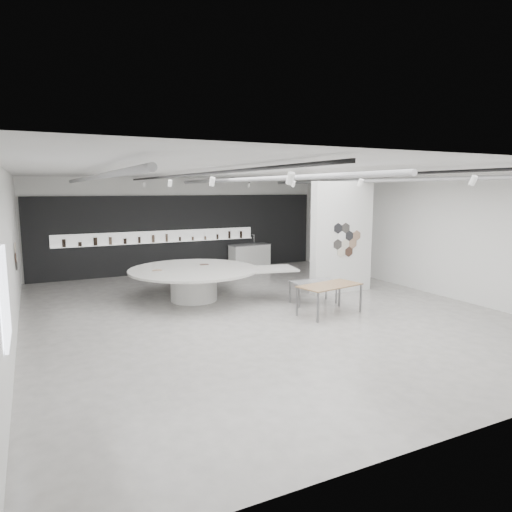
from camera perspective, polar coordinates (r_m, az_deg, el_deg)
name	(u,v)px	position (r m, az deg, el deg)	size (l,w,h in m)	color
room	(257,237)	(12.34, 0.07, 2.40)	(12.02, 14.02, 3.82)	#A49F9A
back_wall_display	(181,234)	(18.83, -9.30, 2.74)	(11.80, 0.27, 3.10)	black
partition_column	(342,237)	(15.10, 10.68, 2.31)	(2.20, 0.38, 3.60)	white
display_island	(197,280)	(13.93, -7.45, -2.93)	(5.22, 4.51, 0.99)	white
sample_table_wood	(330,287)	(12.44, 9.19, -3.83)	(1.86, 1.17, 0.81)	olive
sample_table_stone	(313,283)	(13.57, 7.19, -3.35)	(1.35, 0.74, 0.67)	gray
kitchen_counter	(250,256)	(19.63, -0.80, 0.03)	(1.84, 0.88, 1.40)	white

